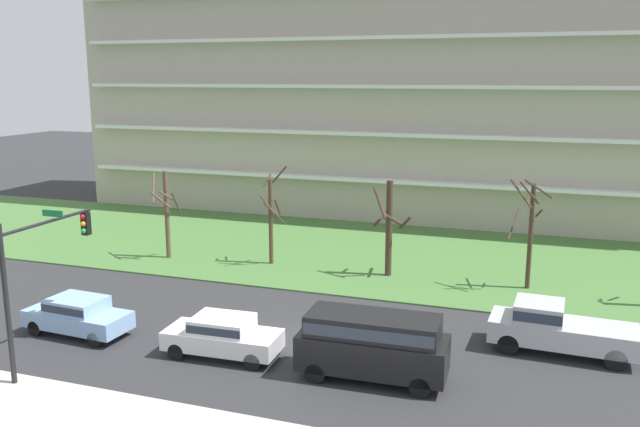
{
  "coord_description": "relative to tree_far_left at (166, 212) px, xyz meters",
  "views": [
    {
      "loc": [
        9.8,
        -22.99,
        10.51
      ],
      "look_at": [
        -0.2,
        6.0,
        4.04
      ],
      "focal_mm": 37.02,
      "sensor_mm": 36.0,
      "label": 1
    }
  ],
  "objects": [
    {
      "name": "grass_lawn_strip",
      "position": [
        10.63,
        4.86,
        -2.77
      ],
      "size": [
        80.0,
        16.0,
        0.08
      ],
      "primitive_type": "cube",
      "color": "#477238",
      "rests_on": "ground"
    },
    {
      "name": "sedan_blue_center_left",
      "position": [
        2.64,
        -11.14,
        -1.94
      ],
      "size": [
        4.5,
        2.06,
        1.57
      ],
      "rotation": [
        0.0,
        0.0,
        -0.06
      ],
      "color": "#8CB2E0",
      "rests_on": "ground"
    },
    {
      "name": "van_black_center_right",
      "position": [
        15.13,
        -11.14,
        -1.41
      ],
      "size": [
        5.26,
        2.16,
        2.36
      ],
      "rotation": [
        0.0,
        0.0,
        0.03
      ],
      "color": "black",
      "rests_on": "ground"
    },
    {
      "name": "pickup_silver_near_right",
      "position": [
        21.22,
        -6.63,
        -1.79
      ],
      "size": [
        5.49,
        2.26,
        1.95
      ],
      "rotation": [
        0.0,
        0.0,
        3.09
      ],
      "color": "#B7BABF",
      "rests_on": "ground"
    },
    {
      "name": "tree_right",
      "position": [
        19.89,
        0.9,
        0.28
      ],
      "size": [
        2.04,
        2.2,
        5.68
      ],
      "color": "#423023",
      "rests_on": "ground"
    },
    {
      "name": "ground",
      "position": [
        10.63,
        -9.14,
        -2.81
      ],
      "size": [
        160.0,
        160.0,
        0.0
      ],
      "primitive_type": "plane",
      "color": "#2D2D30"
    },
    {
      "name": "tree_center",
      "position": [
        12.9,
        0.82,
        -0.08
      ],
      "size": [
        2.22,
        2.21,
        5.17
      ],
      "color": "#423023",
      "rests_on": "ground"
    },
    {
      "name": "sedan_white_near_left",
      "position": [
        9.28,
        -11.14,
        -1.94
      ],
      "size": [
        4.47,
        1.98,
        1.57
      ],
      "rotation": [
        0.0,
        0.0,
        0.04
      ],
      "color": "white",
      "rests_on": "ground"
    },
    {
      "name": "tree_far_left",
      "position": [
        0.0,
        0.0,
        0.0
      ],
      "size": [
        1.74,
        1.72,
        5.16
      ],
      "color": "brown",
      "rests_on": "ground"
    },
    {
      "name": "tree_left",
      "position": [
        6.19,
        0.85,
        -0.04
      ],
      "size": [
        1.41,
        1.84,
        5.66
      ],
      "color": "#4C3828",
      "rests_on": "ground"
    },
    {
      "name": "apartment_building",
      "position": [
        10.63,
        18.33,
        6.91
      ],
      "size": [
        50.86,
        11.91,
        19.44
      ],
      "color": "#B2A899",
      "rests_on": "ground"
    },
    {
      "name": "traffic_signal_mast",
      "position": [
        3.67,
        -14.14,
        1.12
      ],
      "size": [
        0.9,
        4.65,
        5.74
      ],
      "color": "black",
      "rests_on": "ground"
    }
  ]
}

